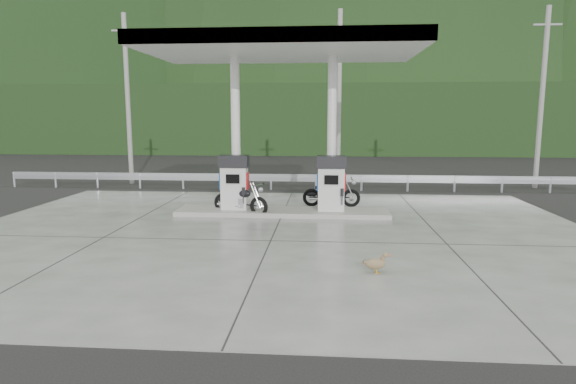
# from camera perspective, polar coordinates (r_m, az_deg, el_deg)

# --- Properties ---
(ground) EXTENTS (160.00, 160.00, 0.00)m
(ground) POSITION_cam_1_polar(r_m,az_deg,el_deg) (13.56, -1.59, -4.81)
(ground) COLOR black
(ground) RESTS_ON ground
(forecourt_apron) EXTENTS (18.00, 14.00, 0.02)m
(forecourt_apron) POSITION_cam_1_polar(r_m,az_deg,el_deg) (13.55, -1.59, -4.77)
(forecourt_apron) COLOR slate
(forecourt_apron) RESTS_ON ground
(pump_island) EXTENTS (7.00, 1.40, 0.15)m
(pump_island) POSITION_cam_1_polar(r_m,az_deg,el_deg) (15.97, -0.66, -2.37)
(pump_island) COLOR gray
(pump_island) RESTS_ON forecourt_apron
(gas_pump_left) EXTENTS (0.95, 0.55, 1.80)m
(gas_pump_left) POSITION_cam_1_polar(r_m,az_deg,el_deg) (16.02, -6.38, 1.15)
(gas_pump_left) COLOR silver
(gas_pump_left) RESTS_ON pump_island
(gas_pump_right) EXTENTS (0.95, 0.55, 1.80)m
(gas_pump_right) POSITION_cam_1_polar(r_m,az_deg,el_deg) (15.75, 5.14, 1.03)
(gas_pump_right) COLOR silver
(gas_pump_right) RESTS_ON pump_island
(canopy_column_left) EXTENTS (0.30, 0.30, 5.00)m
(canopy_column_left) POSITION_cam_1_polar(r_m,az_deg,el_deg) (16.28, -6.21, 6.92)
(canopy_column_left) COLOR silver
(canopy_column_left) RESTS_ON pump_island
(canopy_column_right) EXTENTS (0.30, 0.30, 5.00)m
(canopy_column_right) POSITION_cam_1_polar(r_m,az_deg,el_deg) (16.01, 5.20, 6.91)
(canopy_column_right) COLOR silver
(canopy_column_right) RESTS_ON pump_island
(canopy_roof) EXTENTS (8.50, 5.00, 0.40)m
(canopy_roof) POSITION_cam_1_polar(r_m,az_deg,el_deg) (15.81, -0.70, 16.73)
(canopy_roof) COLOR white
(canopy_roof) RESTS_ON canopy_column_left
(guardrail) EXTENTS (26.00, 0.16, 1.42)m
(guardrail) POSITION_cam_1_polar(r_m,az_deg,el_deg) (21.29, 0.64, 2.12)
(guardrail) COLOR #AFB2B8
(guardrail) RESTS_ON ground
(road) EXTENTS (60.00, 7.00, 0.01)m
(road) POSITION_cam_1_polar(r_m,az_deg,el_deg) (24.85, 1.16, 1.44)
(road) COLOR black
(road) RESTS_ON ground
(utility_pole_a) EXTENTS (0.22, 0.22, 8.00)m
(utility_pole_a) POSITION_cam_1_polar(r_m,az_deg,el_deg) (24.48, -18.45, 10.26)
(utility_pole_a) COLOR gray
(utility_pole_a) RESTS_ON ground
(utility_pole_b) EXTENTS (0.22, 0.22, 8.00)m
(utility_pole_b) POSITION_cam_1_polar(r_m,az_deg,el_deg) (22.62, 6.06, 10.82)
(utility_pole_b) COLOR gray
(utility_pole_b) RESTS_ON ground
(utility_pole_c) EXTENTS (0.22, 0.22, 8.00)m
(utility_pole_c) POSITION_cam_1_polar(r_m,az_deg,el_deg) (24.58, 27.86, 9.70)
(utility_pole_c) COLOR gray
(utility_pole_c) RESTS_ON ground
(tree_band) EXTENTS (80.00, 6.00, 6.00)m
(tree_band) POSITION_cam_1_polar(r_m,az_deg,el_deg) (43.12, 2.58, 8.56)
(tree_band) COLOR black
(tree_band) RESTS_ON ground
(forested_hills) EXTENTS (100.00, 40.00, 140.00)m
(forested_hills) POSITION_cam_1_polar(r_m,az_deg,el_deg) (73.18, 3.32, 6.31)
(forested_hills) COLOR black
(forested_hills) RESTS_ON ground
(motorcycle_left) EXTENTS (1.93, 0.62, 0.91)m
(motorcycle_left) POSITION_cam_1_polar(r_m,az_deg,el_deg) (17.35, 5.17, -0.23)
(motorcycle_left) COLOR black
(motorcycle_left) RESTS_ON forecourt_apron
(motorcycle_right) EXTENTS (2.04, 1.35, 0.93)m
(motorcycle_right) POSITION_cam_1_polar(r_m,az_deg,el_deg) (15.96, -5.68, -1.00)
(motorcycle_right) COLOR black
(motorcycle_right) RESTS_ON forecourt_apron
(duck) EXTENTS (0.53, 0.20, 0.37)m
(duck) POSITION_cam_1_polar(r_m,az_deg,el_deg) (10.18, 10.29, -8.41)
(duck) COLOR brown
(duck) RESTS_ON forecourt_apron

